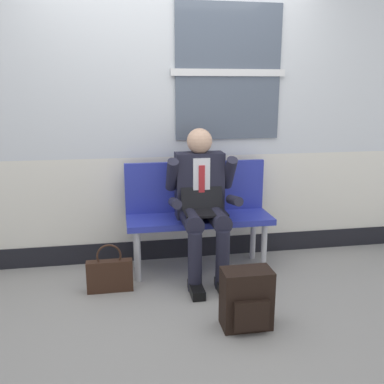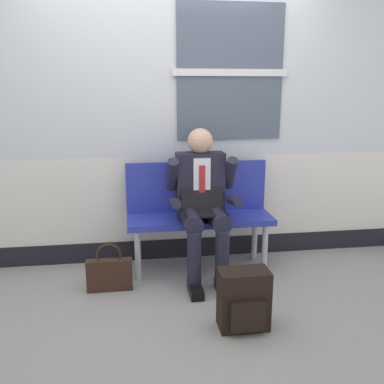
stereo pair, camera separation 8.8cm
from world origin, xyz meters
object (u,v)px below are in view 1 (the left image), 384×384
(bench_with_person, at_px, (198,207))
(person_seated, at_px, (202,200))
(backpack, at_px, (247,300))
(handbag, at_px, (110,274))

(bench_with_person, relative_size, person_seated, 1.00)
(person_seated, distance_m, backpack, 0.97)
(person_seated, relative_size, handbag, 3.16)
(bench_with_person, bearing_deg, backpack, -82.85)
(backpack, bearing_deg, person_seated, 98.83)
(handbag, bearing_deg, person_seated, 12.40)
(backpack, distance_m, handbag, 1.13)
(bench_with_person, distance_m, person_seated, 0.23)
(handbag, bearing_deg, backpack, -37.15)
(bench_with_person, height_order, backpack, bench_with_person)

